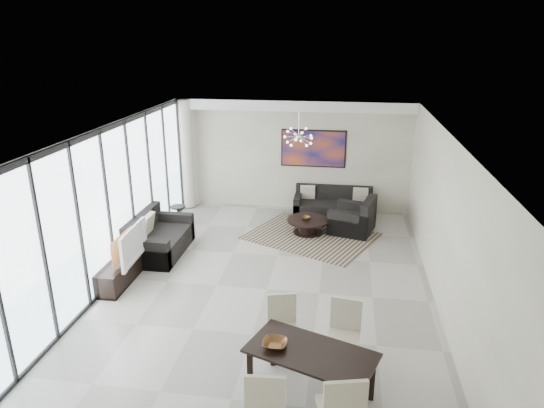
% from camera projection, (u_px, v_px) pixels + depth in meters
% --- Properties ---
extents(room_shell, '(6.00, 9.00, 2.90)m').
position_uv_depth(room_shell, '(293.00, 217.00, 8.39)').
color(room_shell, '#A8A39B').
rests_on(room_shell, ground).
extents(window_wall, '(0.37, 8.95, 2.90)m').
position_uv_depth(window_wall, '(112.00, 207.00, 8.85)').
color(window_wall, silver).
rests_on(window_wall, floor).
extents(soffit, '(5.98, 0.40, 0.26)m').
position_uv_depth(soffit, '(294.00, 105.00, 12.02)').
color(soffit, white).
rests_on(soffit, room_shell).
extents(painting, '(1.68, 0.04, 0.98)m').
position_uv_depth(painting, '(313.00, 149.00, 12.48)').
color(painting, '#C44E1B').
rests_on(painting, room_shell).
extents(chandelier, '(0.66, 0.66, 0.71)m').
position_uv_depth(chandelier, '(299.00, 137.00, 10.44)').
color(chandelier, silver).
rests_on(chandelier, room_shell).
extents(rug, '(3.34, 3.03, 0.01)m').
position_uv_depth(rug, '(311.00, 236.00, 11.27)').
color(rug, black).
rests_on(rug, floor).
extents(coffee_table, '(0.99, 0.99, 0.35)m').
position_uv_depth(coffee_table, '(308.00, 225.00, 11.39)').
color(coffee_table, black).
rests_on(coffee_table, floor).
extents(bowl_coffee, '(0.23, 0.23, 0.07)m').
position_uv_depth(bowl_coffee, '(306.00, 218.00, 11.33)').
color(bowl_coffee, brown).
rests_on(bowl_coffee, coffee_table).
extents(sofa_main, '(1.99, 0.81, 0.72)m').
position_uv_depth(sofa_main, '(333.00, 206.00, 12.49)').
color(sofa_main, black).
rests_on(sofa_main, floor).
extents(loveseat, '(0.97, 1.73, 0.86)m').
position_uv_depth(loveseat, '(158.00, 240.00, 10.34)').
color(loveseat, black).
rests_on(loveseat, floor).
extents(armchair, '(1.17, 1.20, 0.84)m').
position_uv_depth(armchair, '(354.00, 220.00, 11.45)').
color(armchair, black).
rests_on(armchair, floor).
extents(side_table, '(0.36, 0.36, 0.49)m').
position_uv_depth(side_table, '(178.00, 213.00, 11.82)').
color(side_table, black).
rests_on(side_table, floor).
extents(tv_console, '(0.40, 1.41, 0.44)m').
position_uv_depth(tv_console, '(121.00, 271.00, 9.13)').
color(tv_console, black).
rests_on(tv_console, floor).
extents(television, '(0.19, 1.15, 0.66)m').
position_uv_depth(television, '(128.00, 244.00, 8.97)').
color(television, gray).
rests_on(television, tv_console).
extents(dining_table, '(1.79, 1.32, 0.67)m').
position_uv_depth(dining_table, '(311.00, 357.00, 6.14)').
color(dining_table, black).
rests_on(dining_table, floor).
extents(dining_chair_sw, '(0.49, 0.49, 0.98)m').
position_uv_depth(dining_chair_sw, '(266.00, 401.00, 5.44)').
color(dining_chair_sw, '#B8B098').
rests_on(dining_chair_sw, floor).
extents(dining_chair_se, '(0.58, 0.58, 1.04)m').
position_uv_depth(dining_chair_se, '(342.00, 408.00, 5.29)').
color(dining_chair_se, '#B8B098').
rests_on(dining_chair_se, floor).
extents(dining_chair_nw, '(0.52, 0.52, 0.92)m').
position_uv_depth(dining_chair_nw, '(283.00, 321.00, 7.01)').
color(dining_chair_nw, '#B8B098').
rests_on(dining_chair_nw, floor).
extents(dining_chair_ne, '(0.50, 0.50, 0.96)m').
position_uv_depth(dining_chair_ne, '(345.00, 327.00, 6.82)').
color(dining_chair_ne, '#B8B098').
rests_on(dining_chair_ne, floor).
extents(bowl_dining, '(0.33, 0.33, 0.08)m').
position_uv_depth(bowl_dining, '(275.00, 344.00, 6.20)').
color(bowl_dining, brown).
rests_on(bowl_dining, dining_table).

